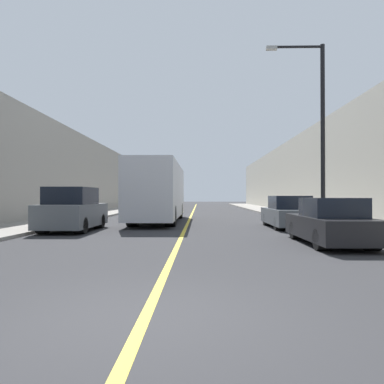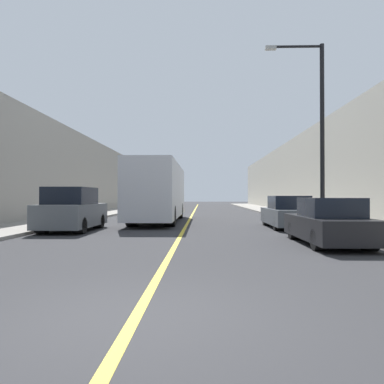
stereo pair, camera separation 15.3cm
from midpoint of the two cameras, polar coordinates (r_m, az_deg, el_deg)
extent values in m
plane|color=#2D2D30|center=(4.93, -7.97, -18.87)|extent=(200.00, 200.00, 0.00)
cube|color=gray|center=(35.68, -12.20, -2.99)|extent=(3.34, 72.00, 0.14)
cube|color=gray|center=(35.34, 12.97, -3.01)|extent=(3.34, 72.00, 0.14)
cube|color=gray|center=(36.75, -17.76, 2.34)|extent=(4.00, 72.00, 6.86)
cube|color=#B7B2A3|center=(36.27, 18.65, 2.51)|extent=(4.00, 72.00, 7.03)
cube|color=gold|center=(34.66, 0.32, -3.18)|extent=(0.16, 72.00, 0.01)
cube|color=silver|center=(22.56, -4.86, 0.18)|extent=(2.47, 11.13, 3.09)
cube|color=black|center=(17.09, -6.96, 2.26)|extent=(2.10, 0.04, 1.39)
cylinder|color=black|center=(19.31, -8.88, -3.62)|extent=(0.54, 1.07, 1.07)
cylinder|color=black|center=(19.05, -3.15, -3.67)|extent=(0.54, 1.07, 1.07)
cylinder|color=black|center=(26.12, -6.12, -2.84)|extent=(0.54, 1.07, 1.07)
cylinder|color=black|center=(25.93, -1.88, -2.86)|extent=(0.54, 1.07, 1.07)
cube|color=#51565B|center=(17.49, -17.51, -3.38)|extent=(1.98, 4.48, 0.99)
cube|color=black|center=(17.26, -17.74, -0.54)|extent=(1.74, 2.46, 0.74)
cube|color=black|center=(15.41, -20.20, -3.10)|extent=(1.68, 0.04, 0.44)
cylinder|color=black|center=(16.50, -21.64, -4.77)|extent=(0.44, 0.68, 0.68)
cylinder|color=black|center=(15.95, -16.52, -4.94)|extent=(0.44, 0.68, 0.68)
cylinder|color=black|center=(19.08, -18.34, -4.22)|extent=(0.44, 0.68, 0.68)
cylinder|color=black|center=(18.61, -13.85, -4.32)|extent=(0.44, 0.68, 0.68)
cube|color=black|center=(12.78, 20.30, -5.11)|extent=(1.78, 4.55, 0.70)
cube|color=black|center=(12.53, 20.63, -2.21)|extent=(1.56, 2.05, 0.60)
cube|color=black|center=(10.68, 24.18, -5.32)|extent=(1.51, 0.04, 0.32)
cylinder|color=black|center=(11.26, 19.26, -6.89)|extent=(0.39, 0.62, 0.62)
cylinder|color=black|center=(11.75, 25.76, -6.60)|extent=(0.39, 0.62, 0.62)
cylinder|color=black|center=(13.96, 15.73, -5.68)|extent=(0.39, 0.62, 0.62)
cylinder|color=black|center=(14.36, 21.13, -5.52)|extent=(0.39, 0.62, 0.62)
cube|color=#51565B|center=(18.82, 14.58, -3.62)|extent=(1.88, 4.71, 0.74)
cube|color=black|center=(18.57, 14.74, -1.54)|extent=(1.65, 2.12, 0.63)
cube|color=black|center=(16.56, 16.39, -3.57)|extent=(1.60, 0.04, 0.33)
cylinder|color=black|center=(17.26, 13.29, -4.72)|extent=(0.41, 0.62, 0.62)
cylinder|color=black|center=(17.61, 17.99, -4.62)|extent=(0.41, 0.62, 0.62)
cylinder|color=black|center=(20.12, 11.60, -4.14)|extent=(0.41, 0.62, 0.62)
cylinder|color=black|center=(20.43, 15.67, -4.07)|extent=(0.41, 0.62, 0.62)
cylinder|color=black|center=(18.38, 19.46, 8.16)|extent=(0.20, 0.20, 8.41)
cylinder|color=black|center=(19.13, 15.84, 20.54)|extent=(2.35, 0.12, 0.12)
cube|color=#999993|center=(18.88, 12.15, 20.67)|extent=(0.50, 0.24, 0.16)
camera|label=1|loc=(0.08, -89.81, 0.00)|focal=35.00mm
camera|label=2|loc=(0.08, 90.19, 0.00)|focal=35.00mm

